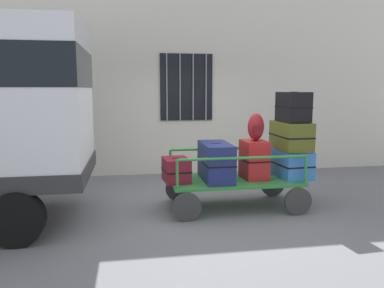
% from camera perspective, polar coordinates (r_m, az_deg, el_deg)
% --- Properties ---
extents(ground_plane, '(40.00, 40.00, 0.00)m').
position_cam_1_polar(ground_plane, '(6.47, 1.53, -9.37)').
color(ground_plane, slate).
extents(building_wall, '(12.00, 0.38, 5.00)m').
position_cam_1_polar(building_wall, '(8.88, -1.83, 11.75)').
color(building_wall, silver).
rests_on(building_wall, ground).
extents(luggage_cart, '(2.20, 1.13, 0.49)m').
position_cam_1_polar(luggage_cart, '(6.35, 6.41, -6.09)').
color(luggage_cart, '#2D8438').
rests_on(luggage_cart, ground).
extents(cart_railing, '(2.07, 0.99, 0.46)m').
position_cam_1_polar(cart_railing, '(6.25, 6.48, -1.93)').
color(cart_railing, '#2D8438').
rests_on(cart_railing, luggage_cart).
extents(suitcase_left_bottom, '(0.44, 0.57, 0.39)m').
position_cam_1_polar(suitcase_left_bottom, '(6.07, -2.39, -3.92)').
color(suitcase_left_bottom, maroon).
rests_on(suitcase_left_bottom, luggage_cart).
extents(suitcase_midleft_bottom, '(0.46, 0.91, 0.61)m').
position_cam_1_polar(suitcase_midleft_bottom, '(6.16, 3.62, -2.68)').
color(suitcase_midleft_bottom, navy).
rests_on(suitcase_midleft_bottom, luggage_cart).
extents(suitcase_center_bottom, '(0.40, 0.53, 0.64)m').
position_cam_1_polar(suitcase_center_bottom, '(6.34, 9.33, -2.32)').
color(suitcase_center_bottom, '#B21E1E').
rests_on(suitcase_center_bottom, luggage_cart).
extents(suitcase_midright_bottom, '(0.55, 0.74, 0.47)m').
position_cam_1_polar(suitcase_midright_bottom, '(6.58, 14.76, -2.89)').
color(suitcase_midright_bottom, '#3372C6').
rests_on(suitcase_midright_bottom, luggage_cart).
extents(suitcase_midright_middle, '(0.47, 0.83, 0.47)m').
position_cam_1_polar(suitcase_midright_middle, '(6.56, 14.69, 1.22)').
color(suitcase_midright_middle, '#4C5119').
rests_on(suitcase_midright_middle, suitcase_midright_bottom).
extents(suitcase_midright_top, '(0.43, 0.61, 0.49)m').
position_cam_1_polar(suitcase_midright_top, '(6.48, 15.01, 5.42)').
color(suitcase_midright_top, black).
rests_on(suitcase_midright_top, suitcase_midright_middle).
extents(backpack, '(0.27, 0.22, 0.44)m').
position_cam_1_polar(backpack, '(6.25, 9.61, 2.53)').
color(backpack, maroon).
rests_on(backpack, suitcase_center_bottom).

